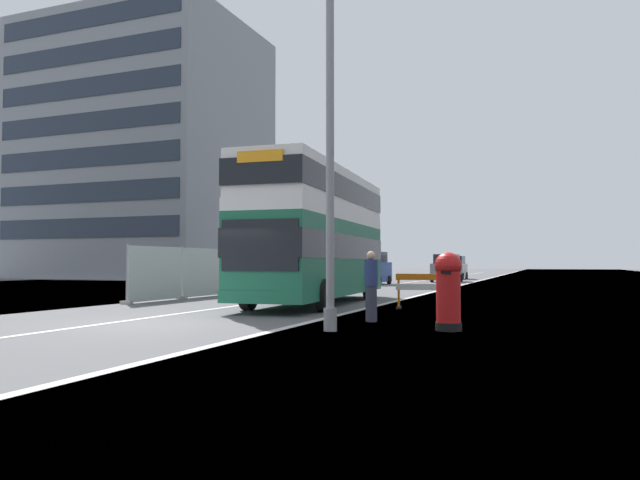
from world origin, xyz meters
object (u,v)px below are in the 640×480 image
at_px(pedestrian_at_kerb, 371,286).
at_px(double_decker_bus, 317,234).
at_px(car_receding_mid, 447,269).
at_px(car_receding_far, 454,268).
at_px(car_oncoming_near, 372,269).
at_px(roadworks_barrier, 424,287).
at_px(lamppost_foreground, 330,126).
at_px(red_pillar_postbox, 448,287).

bearing_deg(pedestrian_at_kerb, double_decker_bus, 123.46).
relative_size(car_receding_mid, car_receding_far, 0.99).
height_order(double_decker_bus, car_oncoming_near, double_decker_bus).
height_order(roadworks_barrier, car_receding_far, car_receding_far).
height_order(lamppost_foreground, car_receding_far, lamppost_foreground).
xyz_separation_m(lamppost_foreground, car_receding_far, (-3.93, 43.44, -3.51)).
relative_size(red_pillar_postbox, pedestrian_at_kerb, 0.96).
distance_m(double_decker_bus, lamppost_foreground, 8.79).
relative_size(lamppost_foreground, car_receding_mid, 2.26).
distance_m(double_decker_bus, roadworks_barrier, 4.56).
bearing_deg(car_receding_far, pedestrian_at_kerb, -84.21).
distance_m(roadworks_barrier, car_receding_far, 36.84).
height_order(lamppost_foreground, car_receding_mid, lamppost_foreground).
distance_m(lamppost_foreground, red_pillar_postbox, 4.40).
bearing_deg(car_oncoming_near, pedestrian_at_kerb, -73.64).
relative_size(double_decker_bus, red_pillar_postbox, 6.38).
relative_size(red_pillar_postbox, roadworks_barrier, 0.94).
xyz_separation_m(car_oncoming_near, car_receding_mid, (3.85, 7.67, -0.04)).
bearing_deg(roadworks_barrier, car_receding_far, 97.16).
bearing_deg(car_oncoming_near, lamppost_foreground, -75.45).
distance_m(car_receding_mid, pedestrian_at_kerb, 32.71).
xyz_separation_m(double_decker_bus, car_oncoming_near, (-3.65, 19.34, -1.48)).
relative_size(lamppost_foreground, car_oncoming_near, 2.28).
bearing_deg(red_pillar_postbox, roadworks_barrier, 106.32).
bearing_deg(roadworks_barrier, double_decker_bus, 166.60).
height_order(roadworks_barrier, car_oncoming_near, car_oncoming_near).
bearing_deg(pedestrian_at_kerb, roadworks_barrier, 84.61).
xyz_separation_m(lamppost_foreground, car_oncoming_near, (-7.06, 27.20, -3.45)).
relative_size(car_oncoming_near, car_receding_far, 0.98).
relative_size(roadworks_barrier, car_oncoming_near, 0.44).
bearing_deg(car_receding_far, car_receding_mid, -85.20).
bearing_deg(roadworks_barrier, lamppost_foreground, -95.51).
xyz_separation_m(red_pillar_postbox, car_receding_mid, (-5.59, 33.85, 0.07)).
xyz_separation_m(red_pillar_postbox, car_oncoming_near, (-9.44, 26.17, 0.11)).
xyz_separation_m(double_decker_bus, red_pillar_postbox, (5.79, -6.84, -1.59)).
bearing_deg(red_pillar_postbox, double_decker_bus, 130.26).
relative_size(car_oncoming_near, pedestrian_at_kerb, 2.34).
xyz_separation_m(red_pillar_postbox, roadworks_barrier, (-1.72, 5.87, -0.22)).
relative_size(double_decker_bus, lamppost_foreground, 1.15).
height_order(car_receding_mid, pedestrian_at_kerb, car_receding_mid).
bearing_deg(car_oncoming_near, car_receding_mid, 63.37).
xyz_separation_m(lamppost_foreground, pedestrian_at_kerb, (0.24, 2.35, -3.60)).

